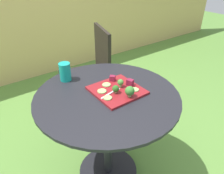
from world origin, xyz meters
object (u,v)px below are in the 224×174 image
object	(u,v)px
drinking_glass	(65,73)
fork	(112,92)
patio_chair	(92,67)
salad_plate	(117,90)

from	to	relation	value
drinking_glass	fork	distance (m)	0.36
patio_chair	salad_plate	xyz separation A→B (m)	(-0.27, -0.75, 0.21)
patio_chair	fork	size ratio (longest dim) A/B	5.84
patio_chair	salad_plate	bearing A→B (deg)	-109.69
salad_plate	drinking_glass	distance (m)	0.37
patio_chair	salad_plate	size ratio (longest dim) A/B	3.16
salad_plate	patio_chair	bearing A→B (deg)	70.31
patio_chair	fork	xyz separation A→B (m)	(-0.31, -0.76, 0.22)
patio_chair	drinking_glass	xyz separation A→B (m)	(-0.46, -0.44, 0.26)
salad_plate	fork	size ratio (longest dim) A/B	1.85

